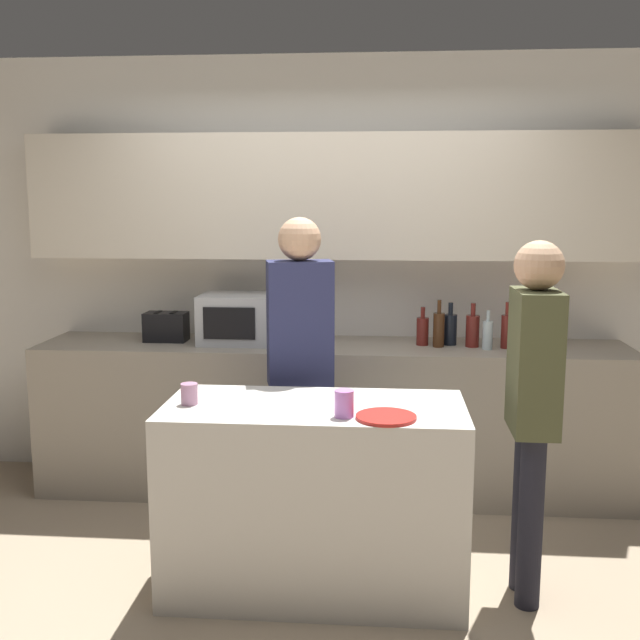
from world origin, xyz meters
The scene contains 18 objects.
ground_plane centered at (0.00, 0.00, 0.00)m, with size 14.00×14.00×0.00m, color gray.
back_wall centered at (0.00, 1.66, 1.54)m, with size 6.40×0.40×2.70m.
back_counter centered at (0.00, 1.39, 0.47)m, with size 3.60×0.62×0.93m.
kitchen_island centered at (0.00, 0.19, 0.44)m, with size 1.37×0.64×0.89m.
microwave centered at (-0.55, 1.42, 1.08)m, with size 0.52×0.39×0.30m.
toaster centered at (-1.04, 1.42, 1.02)m, with size 0.26×0.16×0.18m.
potted_plant centered at (1.20, 1.42, 1.13)m, with size 0.14×0.14×0.40m.
bottle_0 centered at (0.55, 1.42, 1.02)m, with size 0.07×0.07×0.23m.
bottle_1 centered at (0.64, 1.37, 1.04)m, with size 0.07×0.07×0.29m.
bottle_2 centered at (0.72, 1.45, 1.03)m, with size 0.08×0.08×0.26m.
bottle_3 centered at (0.85, 1.39, 1.03)m, with size 0.08×0.08×0.27m.
bottle_4 centered at (0.93, 1.32, 1.02)m, with size 0.06×0.06×0.23m.
bottle_5 centered at (1.04, 1.37, 1.04)m, with size 0.06×0.06×0.28m.
plate_on_island centered at (0.32, 0.00, 0.90)m, with size 0.26×0.26×0.01m.
cup_0 centered at (-0.57, 0.15, 0.94)m, with size 0.08×0.08×0.10m.
cup_1 centered at (0.14, 0.01, 0.95)m, with size 0.08×0.08×0.12m.
person_left centered at (0.97, 0.18, 0.97)m, with size 0.22×0.34×1.64m.
person_center centered at (-0.13, 0.77, 1.03)m, with size 0.37×0.26×1.72m.
Camera 1 is at (0.30, -3.09, 1.82)m, focal length 42.00 mm.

